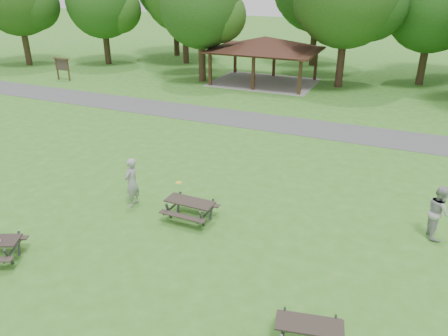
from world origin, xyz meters
TOP-DOWN VIEW (x-y plane):
  - ground at (0.00, 0.00)m, footprint 160.00×160.00m
  - asphalt_path at (0.00, 14.00)m, footprint 120.00×3.20m
  - pavilion at (-4.00, 24.00)m, footprint 8.60×7.01m
  - notice_board at (-20.00, 18.00)m, footprint 1.60×0.30m
  - tree_row_b at (-20.92, 25.53)m, footprint 7.14×6.80m
  - tree_row_d at (-8.92, 22.53)m, footprint 6.93×6.60m
  - tree_row_f at (8.09, 28.53)m, footprint 7.35×7.00m
  - picnic_table_middle at (0.55, 1.84)m, footprint 1.87×1.53m
  - picnic_table_far at (6.06, -2.45)m, footprint 1.89×1.63m
  - frisbee_in_flight at (-0.16, 2.32)m, footprint 0.28×0.28m
  - frisbee_thrower at (-2.05, 1.92)m, footprint 0.48×0.73m
  - frisbee_catcher at (8.99, 4.24)m, footprint 0.95×1.10m

SIDE VIEW (x-z plane):
  - ground at x=0.00m, z-range 0.00..0.00m
  - asphalt_path at x=0.00m, z-range 0.00..0.02m
  - picnic_table_far at x=6.06m, z-range 0.17..0.89m
  - picnic_table_middle at x=0.55m, z-range 0.19..0.99m
  - frisbee_catcher at x=8.99m, z-range 0.00..1.94m
  - frisbee_thrower at x=-2.05m, z-range 0.00..2.01m
  - frisbee_in_flight at x=-0.16m, z-range 1.17..1.19m
  - notice_board at x=-20.00m, z-range 0.37..2.25m
  - pavilion at x=-4.00m, z-range 1.18..4.94m
  - tree_row_b at x=-20.92m, z-range 1.03..10.30m
  - tree_row_d at x=-8.92m, z-range 1.13..10.41m
  - tree_row_f at x=8.09m, z-range 1.06..10.62m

